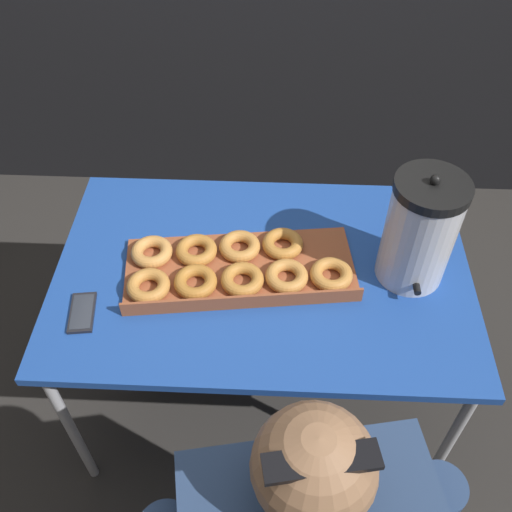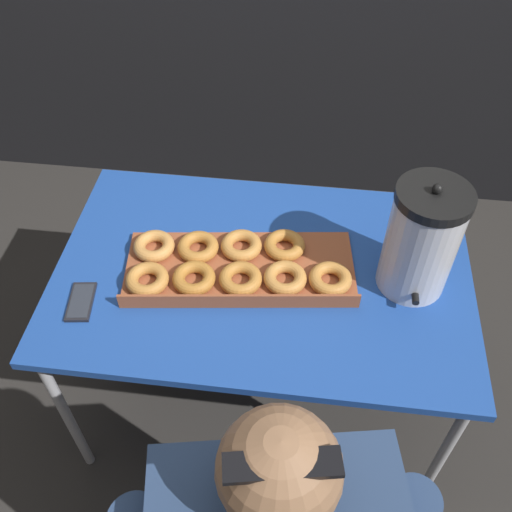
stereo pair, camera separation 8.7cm
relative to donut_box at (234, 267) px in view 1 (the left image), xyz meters
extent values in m
plane|color=#2D2B28|center=(0.08, 0.02, -0.74)|extent=(12.00, 12.00, 0.00)
cube|color=#1E479E|center=(0.08, 0.02, -0.04)|extent=(1.25, 0.81, 0.03)
cylinder|color=#ADADB2|center=(-0.49, -0.34, -0.40)|extent=(0.03, 0.03, 0.68)
cylinder|color=#ADADB2|center=(0.66, -0.34, -0.40)|extent=(0.03, 0.03, 0.68)
cylinder|color=#ADADB2|center=(-0.49, 0.37, -0.40)|extent=(0.03, 0.03, 0.68)
cylinder|color=#ADADB2|center=(0.66, 0.37, -0.40)|extent=(0.03, 0.03, 0.68)
cube|color=brown|center=(0.02, 0.01, -0.02)|extent=(0.71, 0.37, 0.02)
cube|color=brown|center=(0.03, -0.13, 0.01)|extent=(0.68, 0.09, 0.04)
torus|color=#C6843C|center=(-0.24, -0.09, 0.01)|extent=(0.17, 0.17, 0.04)
torus|color=#B9762F|center=(-0.11, -0.07, 0.01)|extent=(0.15, 0.15, 0.04)
torus|color=#BF7D35|center=(0.03, -0.05, 0.01)|extent=(0.17, 0.17, 0.04)
torus|color=#CA8840|center=(0.15, -0.04, 0.01)|extent=(0.18, 0.18, 0.04)
torus|color=#C5823B|center=(0.28, -0.02, 0.01)|extent=(0.16, 0.16, 0.04)
torus|color=#D39049|center=(-0.25, 0.04, 0.01)|extent=(0.16, 0.16, 0.04)
torus|color=#BE7C34|center=(-0.12, 0.05, 0.01)|extent=(0.18, 0.18, 0.04)
torus|color=#C8863E|center=(0.01, 0.08, 0.01)|extent=(0.18, 0.18, 0.04)
torus|color=#BD7A33|center=(0.14, 0.09, 0.01)|extent=(0.17, 0.17, 0.04)
cylinder|color=silver|center=(0.52, 0.03, 0.13)|extent=(0.20, 0.20, 0.32)
cylinder|color=black|center=(0.52, 0.03, 0.31)|extent=(0.20, 0.20, 0.03)
sphere|color=black|center=(0.52, 0.03, 0.33)|extent=(0.03, 0.03, 0.03)
cylinder|color=black|center=(0.52, -0.08, 0.03)|extent=(0.02, 0.05, 0.02)
cube|color=black|center=(-0.42, -0.17, -0.02)|extent=(0.09, 0.14, 0.01)
cube|color=#2D333D|center=(-0.42, -0.17, -0.01)|extent=(0.07, 0.13, 0.00)
sphere|color=#8E6647|center=(0.19, -0.72, 0.33)|extent=(0.22, 0.22, 0.22)
cube|color=black|center=(0.20, -0.75, 0.42)|extent=(0.19, 0.08, 0.01)
camera|label=1|loc=(0.11, -1.11, 1.27)|focal=40.00mm
camera|label=2|loc=(0.20, -1.10, 1.27)|focal=40.00mm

